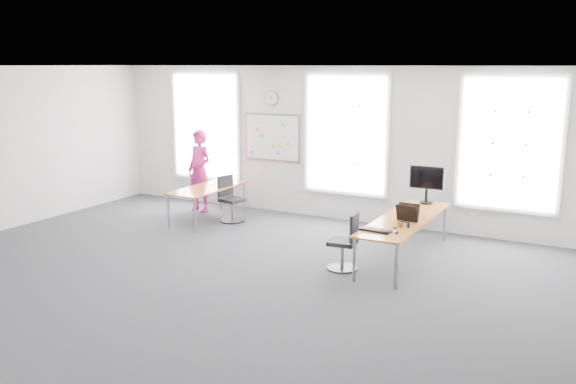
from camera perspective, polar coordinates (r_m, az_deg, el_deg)
The scene contains 20 objects.
floor at distance 8.94m, azimuth -6.63°, elevation -8.00°, with size 10.00×10.00×0.00m, color #2B2B30.
ceiling at distance 8.41m, azimuth -7.12°, elevation 11.61°, with size 10.00×10.00×0.00m, color white.
wall_back at distance 12.00m, azimuth 4.18°, elevation 4.53°, with size 10.00×10.00×0.00m, color silver.
window_left at distance 13.45m, azimuth -7.67°, elevation 6.11°, with size 1.60×0.06×2.20m, color silver.
window_mid at distance 11.83m, azimuth 5.46°, elevation 5.38°, with size 1.60×0.06×2.20m, color silver.
window_right at distance 11.03m, azimuth 20.01°, elevation 4.25°, with size 1.60×0.06×2.20m, color silver.
desk_right at distance 9.71m, azimuth 10.87°, elevation -2.66°, with size 0.73×2.75×0.67m.
desk_left at distance 12.04m, azimuth -7.49°, elevation 0.20°, with size 0.73×1.83×0.67m.
chair_right at distance 9.16m, azimuth 5.43°, elevation -4.96°, with size 0.47×0.47×0.87m.
chair_left at distance 11.97m, azimuth -5.42°, elevation -0.89°, with size 0.49×0.48×0.90m.
person at distance 12.80m, azimuth -8.28°, elevation 1.97°, with size 0.62×0.41×1.71m, color #C31D74.
whiteboard at distance 12.58m, azimuth -1.52°, elevation 5.13°, with size 1.20×0.03×0.90m, color white.
wall_clock at distance 12.51m, azimuth -1.54°, elevation 8.77°, with size 0.30×0.30×0.04m, color gray.
keyboard at distance 8.87m, azimuth 8.21°, elevation -3.58°, with size 0.47×0.17×0.02m, color black.
mouse at distance 8.78m, azimuth 10.17°, elevation -3.75°, with size 0.07×0.11×0.04m, color black.
lens_cap at distance 9.08m, azimuth 9.95°, elevation -3.32°, with size 0.06×0.06×0.01m, color black.
headphones at distance 9.14m, azimuth 10.85°, elevation -3.00°, with size 0.16×0.09×0.10m.
laptop_sleeve at distance 9.47m, azimuth 11.14°, elevation -1.92°, with size 0.34×0.19×0.27m.
paper_stack at distance 10.06m, azimuth 11.24°, elevation -1.57°, with size 0.33×0.25×0.11m, color beige.
monitor at distance 10.71m, azimuth 12.85°, elevation 0.98°, with size 0.58×0.24×0.65m.
Camera 1 is at (4.85, -6.87, 3.03)m, focal length 38.00 mm.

